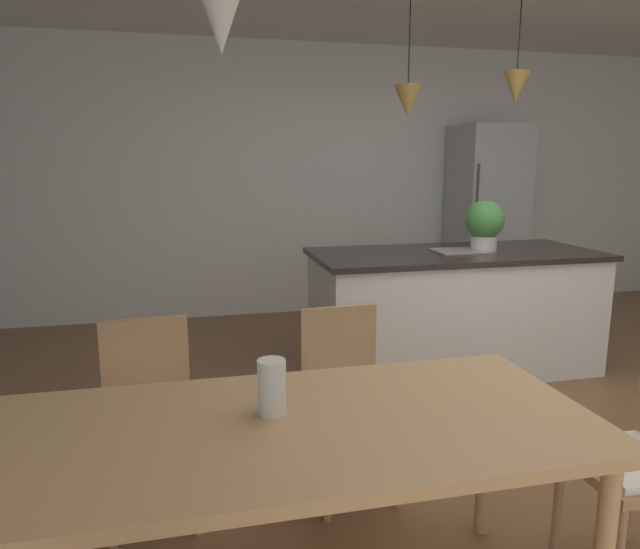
{
  "coord_description": "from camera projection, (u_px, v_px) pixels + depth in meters",
  "views": [
    {
      "loc": [
        -1.77,
        -2.52,
        1.55
      ],
      "look_at": [
        -1.05,
        0.55,
        0.92
      ],
      "focal_mm": 31.97,
      "sensor_mm": 36.0,
      "label": 1
    }
  ],
  "objects": [
    {
      "name": "chair_far_right",
      "position": [
        347.0,
        395.0,
        2.67
      ],
      "size": [
        0.43,
        0.43,
        0.87
      ],
      "color": "#A87F56",
      "rests_on": "ground_plane"
    },
    {
      "name": "pendant_over_table",
      "position": [
        220.0,
        12.0,
        1.61
      ],
      "size": [
        0.16,
        0.16,
        0.85
      ],
      "color": "black"
    },
    {
      "name": "pendant_over_island_main",
      "position": [
        408.0,
        100.0,
        3.89
      ],
      "size": [
        0.2,
        0.2,
        0.85
      ],
      "color": "black"
    },
    {
      "name": "refrigerator",
      "position": [
        486.0,
        219.0,
        5.93
      ],
      "size": [
        0.67,
        0.67,
        1.92
      ],
      "color": "#B2B5B7",
      "rests_on": "ground_plane"
    },
    {
      "name": "wall_back_kitchen",
      "position": [
        359.0,
        181.0,
        5.96
      ],
      "size": [
        10.0,
        0.12,
        2.7
      ],
      "primitive_type": "cube",
      "color": "white",
      "rests_on": "ground_plane"
    },
    {
      "name": "vase_on_dining_table",
      "position": [
        272.0,
        387.0,
        1.81
      ],
      "size": [
        0.09,
        0.09,
        0.18
      ],
      "color": "silver",
      "rests_on": "dining_table"
    },
    {
      "name": "dining_table",
      "position": [
        281.0,
        444.0,
        1.77
      ],
      "size": [
        1.99,
        0.85,
        0.76
      ],
      "color": "tan",
      "rests_on": "ground_plane"
    },
    {
      "name": "ground_plane",
      "position": [
        530.0,
        454.0,
        3.11
      ],
      "size": [
        10.0,
        8.4,
        0.04
      ],
      "primitive_type": "cube",
      "color": "brown"
    },
    {
      "name": "potted_plant_on_island",
      "position": [
        485.0,
        223.0,
        4.19
      ],
      "size": [
        0.28,
        0.28,
        0.37
      ],
      "color": "beige",
      "rests_on": "kitchen_island"
    },
    {
      "name": "pendant_over_island_aux",
      "position": [
        516.0,
        87.0,
        4.05
      ],
      "size": [
        0.18,
        0.18,
        0.74
      ],
      "color": "black"
    },
    {
      "name": "kitchen_island",
      "position": [
        453.0,
        309.0,
        4.27
      ],
      "size": [
        2.11,
        0.92,
        0.91
      ],
      "color": "silver",
      "rests_on": "ground_plane"
    },
    {
      "name": "chair_far_left",
      "position": [
        149.0,
        414.0,
        2.47
      ],
      "size": [
        0.44,
        0.44,
        0.87
      ],
      "color": "#A87F56",
      "rests_on": "ground_plane"
    }
  ]
}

